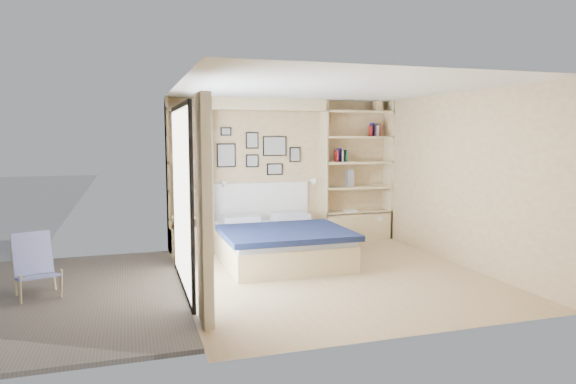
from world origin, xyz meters
name	(u,v)px	position (x,y,z in m)	size (l,w,h in m)	color
ground	(330,274)	(0.00, 0.00, 0.00)	(4.50, 4.50, 0.00)	tan
room_shell	(273,186)	(-0.39, 1.52, 1.08)	(4.50, 4.50, 4.50)	#D0B783
bed	(278,242)	(-0.45, 0.98, 0.28)	(1.80, 2.38, 1.07)	#D6C08A
photo_gallery	(258,152)	(-0.45, 2.22, 1.60)	(1.48, 0.02, 0.82)	black
reading_lamps	(270,182)	(-0.30, 2.00, 1.10)	(1.92, 0.12, 0.15)	silver
shelf_decor	(349,145)	(1.19, 2.07, 1.71)	(3.53, 0.23, 2.03)	#A51E1E
deck	(41,299)	(-3.60, 0.00, 0.00)	(3.20, 4.00, 0.05)	#67584C
deck_chair	(35,266)	(-3.67, 0.18, 0.36)	(0.64, 0.84, 0.75)	tan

